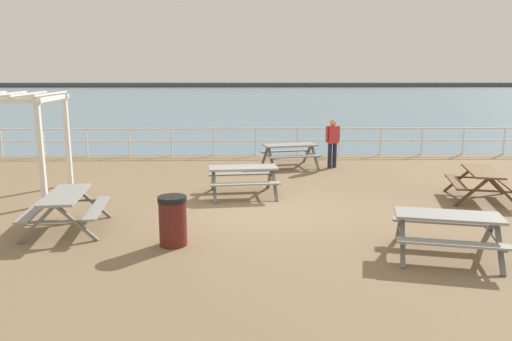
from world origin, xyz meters
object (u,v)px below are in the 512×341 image
Objects in this scene: litter_bin at (173,221)px; picnic_table_far_left at (290,150)px; visitor at (333,140)px; picnic_table_near_left at (243,174)px; picnic_table_far_right at (482,178)px; picnic_table_seaward at (448,225)px; picnic_table_near_right at (66,203)px; lattice_pergola at (9,120)px.

picnic_table_far_left is at bearing 69.46° from litter_bin.
visitor is at bearing -22.13° from picnic_table_far_left.
picnic_table_near_left is 4.00m from litter_bin.
picnic_table_far_right is 1.26× the size of visitor.
litter_bin is at bearing -174.24° from picnic_table_seaward.
picnic_table_near_right is 9.39m from visitor.
picnic_table_near_right and picnic_table_seaward have the same top height.
picnic_table_far_left is (1.60, 3.99, 0.00)m from picnic_table_near_left.
visitor is at bearing 48.24° from picnic_table_far_right.
lattice_pergola is 6.32m from litter_bin.
picnic_table_near_right is 0.72× the size of lattice_pergola.
picnic_table_near_right is 0.93× the size of picnic_table_far_left.
picnic_table_far_right is at bearing 23.17° from litter_bin.
picnic_table_near_right is 0.93× the size of picnic_table_seaward.
visitor reaches higher than litter_bin.
picnic_table_seaward is 10.80m from lattice_pergola.
picnic_table_near_right is 0.93× the size of picnic_table_far_right.
visitor is at bearing 18.25° from lattice_pergola.
picnic_table_near_right is at bearing -140.30° from picnic_table_far_left.
picnic_table_near_left is 1.00× the size of picnic_table_near_right.
lattice_pergola is at bearing 168.21° from picnic_table_seaward.
visitor is at bearing 44.93° from picnic_table_near_left.
picnic_table_far_left and picnic_table_seaward have the same top height.
litter_bin is (-4.34, -7.54, -0.47)m from visitor.
picnic_table_far_right is 4.57m from picnic_table_seaward.
picnic_table_far_right is 0.78× the size of lattice_pergola.
picnic_table_far_right is (6.09, -0.61, 0.00)m from picnic_table_near_left.
lattice_pergola reaches higher than picnic_table_far_right.
lattice_pergola reaches higher than picnic_table_far_left.
picnic_table_far_left is at bearing -116.62° from visitor.
picnic_table_far_right is 1.00× the size of picnic_table_seaward.
picnic_table_far_left is at bearing 23.28° from lattice_pergola.
picnic_table_near_left is 0.93× the size of picnic_table_far_right.
visitor is (-3.06, 4.37, 0.36)m from picnic_table_far_right.
litter_bin is (-4.94, 0.68, -0.10)m from picnic_table_seaward.
picnic_table_seaward is (2.03, -8.46, 0.00)m from picnic_table_far_left.
picnic_table_near_left is at bearing -124.56° from picnic_table_far_left.
picnic_table_far_right is (4.49, -4.61, 0.00)m from picnic_table_far_left.
litter_bin is at bearing -115.26° from picnic_table_near_left.
picnic_table_near_right and picnic_table_far_left have the same top height.
picnic_table_near_right is at bearing 157.73° from litter_bin.
picnic_table_near_right is at bearing 116.00° from picnic_table_far_right.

